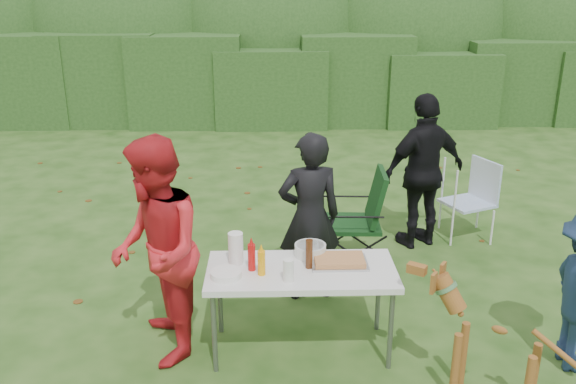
{
  "coord_description": "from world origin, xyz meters",
  "views": [
    {
      "loc": [
        -0.02,
        -4.5,
        2.95
      ],
      "look_at": [
        0.14,
        0.9,
        1.0
      ],
      "focal_mm": 38.0,
      "sensor_mm": 36.0,
      "label": 1
    }
  ],
  "objects_px": {
    "dog": "(497,348)",
    "mustard_bottle": "(262,263)",
    "person_cook": "(310,217)",
    "person_black_puffy": "(424,172)",
    "paper_towel_roll": "(236,248)",
    "person_red_jacket": "(156,252)",
    "ketchup_bottle": "(252,257)",
    "folding_table": "(301,275)",
    "lawn_chair": "(467,200)",
    "beer_bottle": "(309,254)",
    "camping_chair": "(352,218)"
  },
  "relations": [
    {
      "from": "dog",
      "to": "mustard_bottle",
      "type": "xyz_separation_m",
      "value": [
        -1.65,
        0.65,
        0.37
      ]
    },
    {
      "from": "person_cook",
      "to": "person_black_puffy",
      "type": "distance_m",
      "value": 1.76
    },
    {
      "from": "person_cook",
      "to": "paper_towel_roll",
      "type": "relative_size",
      "value": 6.25
    },
    {
      "from": "person_red_jacket",
      "to": "ketchup_bottle",
      "type": "bearing_deg",
      "value": 76.5
    },
    {
      "from": "ketchup_bottle",
      "to": "paper_towel_roll",
      "type": "height_order",
      "value": "paper_towel_roll"
    },
    {
      "from": "mustard_bottle",
      "to": "paper_towel_roll",
      "type": "distance_m",
      "value": 0.3
    },
    {
      "from": "folding_table",
      "to": "person_cook",
      "type": "distance_m",
      "value": 0.92
    },
    {
      "from": "lawn_chair",
      "to": "mustard_bottle",
      "type": "xyz_separation_m",
      "value": [
        -2.36,
        -2.33,
        0.38
      ]
    },
    {
      "from": "dog",
      "to": "mustard_bottle",
      "type": "bearing_deg",
      "value": 12.63
    },
    {
      "from": "person_black_puffy",
      "to": "person_red_jacket",
      "type": "bearing_deg",
      "value": 15.83
    },
    {
      "from": "person_cook",
      "to": "person_black_puffy",
      "type": "bearing_deg",
      "value": -148.91
    },
    {
      "from": "person_cook",
      "to": "dog",
      "type": "xyz_separation_m",
      "value": [
        1.21,
        -1.63,
        -0.34
      ]
    },
    {
      "from": "folding_table",
      "to": "lawn_chair",
      "type": "height_order",
      "value": "lawn_chair"
    },
    {
      "from": "lawn_chair",
      "to": "paper_towel_roll",
      "type": "xyz_separation_m",
      "value": [
        -2.57,
        -2.12,
        0.41
      ]
    },
    {
      "from": "beer_bottle",
      "to": "paper_towel_roll",
      "type": "relative_size",
      "value": 0.92
    },
    {
      "from": "person_black_puffy",
      "to": "lawn_chair",
      "type": "height_order",
      "value": "person_black_puffy"
    },
    {
      "from": "folding_table",
      "to": "dog",
      "type": "xyz_separation_m",
      "value": [
        1.33,
        -0.73,
        -0.21
      ]
    },
    {
      "from": "person_black_puffy",
      "to": "mustard_bottle",
      "type": "distance_m",
      "value": 2.77
    },
    {
      "from": "person_cook",
      "to": "camping_chair",
      "type": "xyz_separation_m",
      "value": [
        0.49,
        0.66,
        -0.28
      ]
    },
    {
      "from": "dog",
      "to": "paper_towel_roll",
      "type": "xyz_separation_m",
      "value": [
        -1.86,
        0.85,
        0.4
      ]
    },
    {
      "from": "person_cook",
      "to": "lawn_chair",
      "type": "bearing_deg",
      "value": -154.71
    },
    {
      "from": "beer_bottle",
      "to": "paper_towel_roll",
      "type": "xyz_separation_m",
      "value": [
        -0.58,
        0.1,
        0.01
      ]
    },
    {
      "from": "folding_table",
      "to": "lawn_chair",
      "type": "bearing_deg",
      "value": 47.59
    },
    {
      "from": "lawn_chair",
      "to": "folding_table",
      "type": "bearing_deg",
      "value": 24.57
    },
    {
      "from": "ketchup_bottle",
      "to": "paper_towel_roll",
      "type": "distance_m",
      "value": 0.18
    },
    {
      "from": "mustard_bottle",
      "to": "paper_towel_roll",
      "type": "xyz_separation_m",
      "value": [
        -0.21,
        0.21,
        0.03
      ]
    },
    {
      "from": "lawn_chair",
      "to": "camping_chair",
      "type": "bearing_deg",
      "value": 2.43
    },
    {
      "from": "camping_chair",
      "to": "ketchup_bottle",
      "type": "distance_m",
      "value": 1.89
    },
    {
      "from": "person_black_puffy",
      "to": "beer_bottle",
      "type": "distance_m",
      "value": 2.46
    },
    {
      "from": "ketchup_bottle",
      "to": "beer_bottle",
      "type": "relative_size",
      "value": 0.92
    },
    {
      "from": "mustard_bottle",
      "to": "person_black_puffy",
      "type": "bearing_deg",
      "value": 50.33
    },
    {
      "from": "dog",
      "to": "camping_chair",
      "type": "distance_m",
      "value": 2.4
    },
    {
      "from": "folding_table",
      "to": "person_black_puffy",
      "type": "xyz_separation_m",
      "value": [
        1.46,
        2.05,
        0.19
      ]
    },
    {
      "from": "ketchup_bottle",
      "to": "paper_towel_roll",
      "type": "bearing_deg",
      "value": 135.63
    },
    {
      "from": "folding_table",
      "to": "ketchup_bottle",
      "type": "bearing_deg",
      "value": -178.95
    },
    {
      "from": "folding_table",
      "to": "dog",
      "type": "bearing_deg",
      "value": -28.81
    },
    {
      "from": "camping_chair",
      "to": "lawn_chair",
      "type": "relative_size",
      "value": 1.14
    },
    {
      "from": "person_cook",
      "to": "paper_towel_roll",
      "type": "distance_m",
      "value": 1.01
    },
    {
      "from": "mustard_bottle",
      "to": "paper_towel_roll",
      "type": "bearing_deg",
      "value": 135.06
    },
    {
      "from": "person_black_puffy",
      "to": "dog",
      "type": "bearing_deg",
      "value": 64.71
    },
    {
      "from": "camping_chair",
      "to": "paper_towel_roll",
      "type": "distance_m",
      "value": 1.86
    },
    {
      "from": "person_red_jacket",
      "to": "camping_chair",
      "type": "relative_size",
      "value": 1.72
    },
    {
      "from": "person_black_puffy",
      "to": "ketchup_bottle",
      "type": "xyz_separation_m",
      "value": [
        -1.85,
        -2.06,
        -0.02
      ]
    },
    {
      "from": "person_black_puffy",
      "to": "lawn_chair",
      "type": "bearing_deg",
      "value": 175.41
    },
    {
      "from": "folding_table",
      "to": "camping_chair",
      "type": "xyz_separation_m",
      "value": [
        0.61,
        1.56,
        -0.16
      ]
    },
    {
      "from": "camping_chair",
      "to": "beer_bottle",
      "type": "distance_m",
      "value": 1.67
    },
    {
      "from": "camping_chair",
      "to": "ketchup_bottle",
      "type": "xyz_separation_m",
      "value": [
        -1.0,
        -1.57,
        0.32
      ]
    },
    {
      "from": "dog",
      "to": "camping_chair",
      "type": "height_order",
      "value": "camping_chair"
    },
    {
      "from": "person_black_puffy",
      "to": "paper_towel_roll",
      "type": "relative_size",
      "value": 6.71
    },
    {
      "from": "person_black_puffy",
      "to": "paper_towel_roll",
      "type": "bearing_deg",
      "value": 21.48
    }
  ]
}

